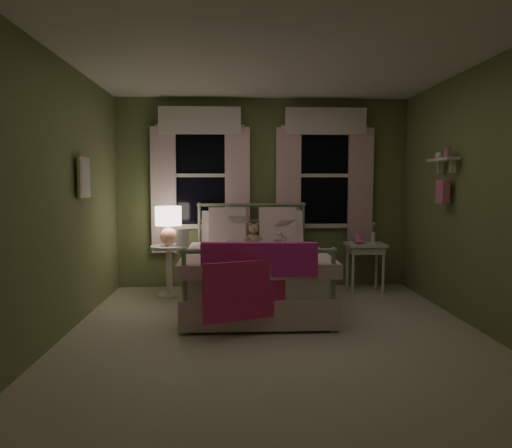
{
  "coord_description": "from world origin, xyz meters",
  "views": [
    {
      "loc": [
        -0.39,
        -4.22,
        1.43
      ],
      "look_at": [
        -0.16,
        0.69,
        1.0
      ],
      "focal_mm": 32.0,
      "sensor_mm": 36.0,
      "label": 1
    }
  ],
  "objects": [
    {
      "name": "room_shell",
      "position": [
        0.0,
        0.0,
        1.3
      ],
      "size": [
        4.2,
        4.2,
        4.2
      ],
      "color": "beige",
      "rests_on": "ground"
    },
    {
      "name": "bed",
      "position": [
        -0.16,
        1.04,
        0.38
      ],
      "size": [
        1.58,
        2.04,
        1.18
      ],
      "color": "white",
      "rests_on": "ground"
    },
    {
      "name": "pink_throw",
      "position": [
        -0.16,
        0.01,
        0.61
      ],
      "size": [
        1.1,
        0.41,
        0.71
      ],
      "color": "#F42FAD",
      "rests_on": "bed"
    },
    {
      "name": "child_left",
      "position": [
        -0.44,
        1.46,
        0.96
      ],
      "size": [
        0.3,
        0.21,
        0.78
      ],
      "primitive_type": "imported",
      "rotation": [
        0.0,
        0.0,
        3.23
      ],
      "color": "#F7D1DD",
      "rests_on": "bed"
    },
    {
      "name": "child_right",
      "position": [
        0.12,
        1.46,
        0.93
      ],
      "size": [
        0.36,
        0.29,
        0.72
      ],
      "primitive_type": "imported",
      "rotation": [
        0.0,
        0.0,
        3.08
      ],
      "color": "#F7D1DD",
      "rests_on": "bed"
    },
    {
      "name": "book_left",
      "position": [
        -0.44,
        1.21,
        0.96
      ],
      "size": [
        0.22,
        0.16,
        0.26
      ],
      "primitive_type": "imported",
      "rotation": [
        1.22,
        0.0,
        -0.26
      ],
      "color": "beige",
      "rests_on": "child_left"
    },
    {
      "name": "book_right",
      "position": [
        0.12,
        1.21,
        0.92
      ],
      "size": [
        0.22,
        0.17,
        0.26
      ],
      "primitive_type": "imported",
      "rotation": [
        1.22,
        0.0,
        0.32
      ],
      "color": "beige",
      "rests_on": "child_right"
    },
    {
      "name": "teddy_bear",
      "position": [
        -0.16,
        1.3,
        0.79
      ],
      "size": [
        0.22,
        0.17,
        0.3
      ],
      "color": "tan",
      "rests_on": "bed"
    },
    {
      "name": "nightstand_left",
      "position": [
        -1.23,
        1.57,
        0.42
      ],
      "size": [
        0.46,
        0.46,
        0.65
      ],
      "color": "white",
      "rests_on": "ground"
    },
    {
      "name": "table_lamp",
      "position": [
        -1.23,
        1.57,
        0.95
      ],
      "size": [
        0.33,
        0.33,
        0.49
      ],
      "color": "#FFAF96",
      "rests_on": "nightstand_left"
    },
    {
      "name": "book_nightstand",
      "position": [
        -1.13,
        1.49,
        0.66
      ],
      "size": [
        0.19,
        0.24,
        0.02
      ],
      "primitive_type": "imported",
      "rotation": [
        0.0,
        0.0,
        -0.11
      ],
      "color": "beige",
      "rests_on": "nightstand_left"
    },
    {
      "name": "nightstand_right",
      "position": [
        1.34,
        1.7,
        0.55
      ],
      "size": [
        0.5,
        0.4,
        0.64
      ],
      "color": "white",
      "rests_on": "ground"
    },
    {
      "name": "pink_toy",
      "position": [
        1.24,
        1.7,
        0.71
      ],
      "size": [
        0.14,
        0.19,
        0.14
      ],
      "color": "pink",
      "rests_on": "nightstand_right"
    },
    {
      "name": "bud_vase",
      "position": [
        1.46,
        1.75,
        0.79
      ],
      "size": [
        0.06,
        0.06,
        0.28
      ],
      "color": "white",
      "rests_on": "nightstand_right"
    },
    {
      "name": "window_left",
      "position": [
        -0.85,
        2.03,
        1.62
      ],
      "size": [
        1.34,
        0.13,
        1.96
      ],
      "color": "black",
      "rests_on": "room_shell"
    },
    {
      "name": "window_right",
      "position": [
        0.85,
        2.03,
        1.62
      ],
      "size": [
        1.34,
        0.13,
        1.96
      ],
      "color": "black",
      "rests_on": "room_shell"
    },
    {
      "name": "wall_shelf",
      "position": [
        1.9,
        0.7,
        1.52
      ],
      "size": [
        0.15,
        0.5,
        0.6
      ],
      "color": "white",
      "rests_on": "room_shell"
    },
    {
      "name": "framed_picture",
      "position": [
        -1.95,
        0.6,
        1.5
      ],
      "size": [
        0.03,
        0.32,
        0.42
      ],
      "color": "beige",
      "rests_on": "room_shell"
    }
  ]
}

